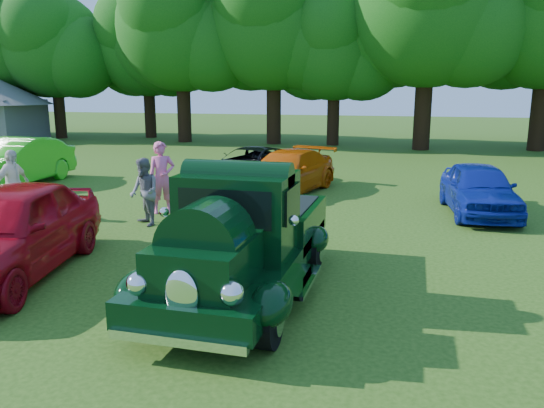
% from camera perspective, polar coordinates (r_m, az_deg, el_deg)
% --- Properties ---
extents(ground, '(120.00, 120.00, 0.00)m').
position_cam_1_polar(ground, '(9.13, -9.70, -8.90)').
color(ground, '#234710').
rests_on(ground, ground).
extents(hero_pickup, '(2.40, 5.16, 2.02)m').
position_cam_1_polar(hero_pickup, '(8.56, -3.10, -4.00)').
color(hero_pickup, black).
rests_on(hero_pickup, ground).
extents(red_convertible, '(2.97, 5.16, 1.65)m').
position_cam_1_polar(red_convertible, '(10.44, -26.65, -2.59)').
color(red_convertible, '#A70715').
rests_on(red_convertible, ground).
extents(back_car_lime, '(2.05, 5.06, 1.63)m').
position_cam_1_polar(back_car_lime, '(20.15, -26.04, 4.04)').
color(back_car_lime, '#2ECB1B').
rests_on(back_car_lime, ground).
extents(back_car_black, '(3.43, 5.07, 1.29)m').
position_cam_1_polar(back_car_black, '(18.41, -2.33, 4.07)').
color(back_car_black, black).
rests_on(back_car_black, ground).
extents(back_car_orange, '(2.92, 4.92, 1.34)m').
position_cam_1_polar(back_car_orange, '(17.00, 1.61, 3.47)').
color(back_car_orange, '#C75107').
rests_on(back_car_orange, ground).
extents(back_car_blue, '(2.04, 4.15, 1.36)m').
position_cam_1_polar(back_car_blue, '(15.08, 21.36, 1.54)').
color(back_car_blue, navy).
rests_on(back_car_blue, ground).
extents(spectator_pink, '(0.84, 0.77, 1.92)m').
position_cam_1_polar(spectator_pink, '(14.40, -11.76, 2.79)').
color(spectator_pink, '#E05C92').
rests_on(spectator_pink, ground).
extents(spectator_grey, '(1.02, 1.00, 1.65)m').
position_cam_1_polar(spectator_grey, '(13.20, -13.58, 1.26)').
color(spectator_grey, slate).
rests_on(spectator_grey, ground).
extents(spectator_white, '(0.51, 1.07, 1.77)m').
position_cam_1_polar(spectator_white, '(15.10, -26.11, 1.93)').
color(spectator_white, silver).
rests_on(spectator_white, ground).
extents(gazebo, '(6.40, 6.40, 3.90)m').
position_cam_1_polar(gazebo, '(38.50, -27.19, 9.66)').
color(gazebo, '#5E5D63').
rests_on(gazebo, ground).
extents(tree_line, '(63.92, 10.53, 11.60)m').
position_cam_1_polar(tree_line, '(31.99, 9.80, 18.36)').
color(tree_line, black).
rests_on(tree_line, ground).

